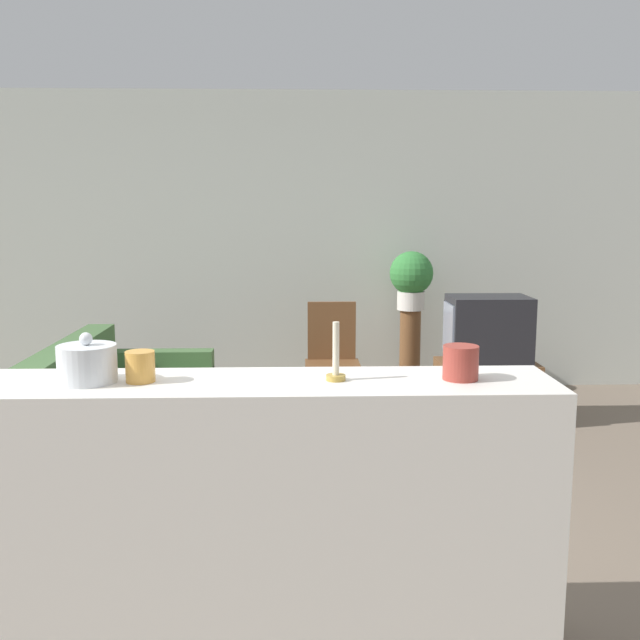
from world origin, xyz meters
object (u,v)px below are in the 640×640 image
object	(u,v)px
couch	(119,420)
wooden_chair	(332,355)
decorative_bowl	(87,363)
television	(488,329)
potted_plant	(411,277)

from	to	relation	value
couch	wooden_chair	bearing A→B (deg)	36.50
wooden_chair	decorative_bowl	xyz separation A→B (m)	(-1.02, -3.19, 0.64)
television	wooden_chair	xyz separation A→B (m)	(-1.18, 0.30, -0.25)
television	potted_plant	distance (m)	0.98
television	potted_plant	world-z (taller)	potted_plant
television	decorative_bowl	size ratio (longest dim) A/B	3.02
television	couch	bearing A→B (deg)	-163.58
television	decorative_bowl	distance (m)	3.65
potted_plant	decorative_bowl	size ratio (longest dim) A/B	2.49
decorative_bowl	television	bearing A→B (deg)	52.68
couch	potted_plant	xyz separation A→B (m)	(2.17, 1.57, 0.79)
television	decorative_bowl	world-z (taller)	decorative_bowl
couch	decorative_bowl	world-z (taller)	decorative_bowl
couch	television	size ratio (longest dim) A/B	2.96
wooden_chair	decorative_bowl	world-z (taller)	decorative_bowl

